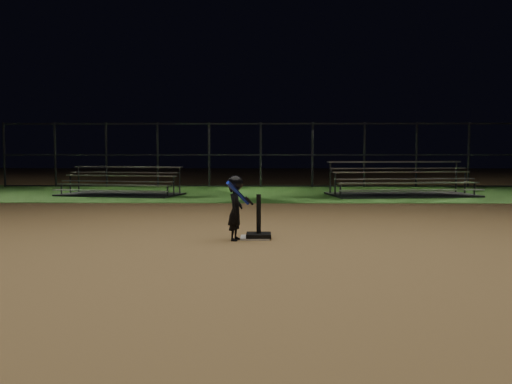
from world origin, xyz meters
The scene contains 8 objects.
ground centered at (0.00, 0.00, 0.00)m, with size 80.00×80.00×0.00m, color #9B7746.
grass_strip centered at (0.00, 10.00, 0.01)m, with size 60.00×8.00×0.01m, color #2C601F.
home_plate centered at (0.00, 0.00, 0.01)m, with size 0.45×0.45×0.02m, color beige.
batting_tee centered at (0.06, -0.03, 0.14)m, with size 0.38×0.38×0.66m.
child_batter centered at (-0.29, -0.21, 0.53)m, with size 0.41×0.55×0.99m.
bleacher_left centered at (-4.34, 8.63, 0.18)m, with size 3.95×2.52×0.90m.
bleacher_right centered at (4.37, 8.61, 0.22)m, with size 4.58×2.67×1.06m.
backstop_fence centered at (0.00, 13.00, 1.25)m, with size 20.08×0.08×2.50m.
Camera 1 is at (0.15, -8.54, 1.32)m, focal length 39.04 mm.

